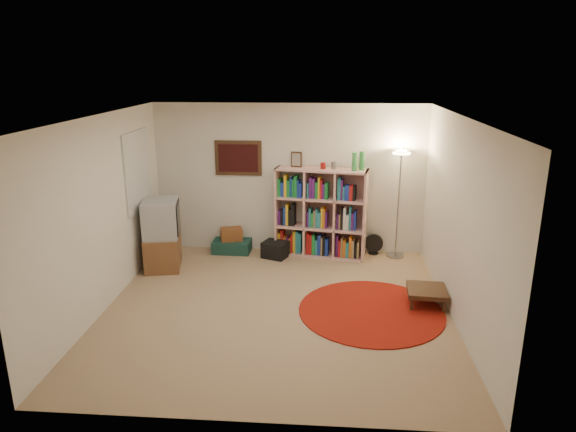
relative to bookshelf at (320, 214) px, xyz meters
name	(u,v)px	position (x,y,z in m)	size (l,w,h in m)	color
room	(273,216)	(-0.57, -1.98, 0.54)	(4.54, 4.54, 2.54)	#9D7D5C
bookshelf	(320,214)	(0.00, 0.00, 0.00)	(1.53, 0.67, 1.78)	#D99D91
floor_lamp	(401,168)	(1.28, 0.01, 0.78)	(0.42, 0.42, 1.81)	#999A9D
floor_fan	(374,244)	(0.92, 0.10, -0.54)	(0.31, 0.18, 0.35)	black
tv_stand	(162,235)	(-2.45, -0.71, -0.19)	(0.66, 0.84, 1.09)	brown
dvd_box	(169,266)	(-2.35, -0.80, -0.67)	(0.32, 0.27, 0.10)	#A9A8AD
suitcase	(232,246)	(-1.49, 0.03, -0.62)	(0.65, 0.43, 0.21)	#14372F
wicker_basket	(231,234)	(-1.50, 0.05, -0.41)	(0.42, 0.35, 0.21)	brown
duffel_bag	(275,249)	(-0.73, -0.17, -0.58)	(0.48, 0.44, 0.27)	black
paper_towel	(294,247)	(-0.43, 0.02, -0.60)	(0.14, 0.14, 0.23)	silver
red_rug	(371,311)	(0.72, -2.03, -0.71)	(1.89, 1.89, 0.02)	maroon
side_table	(427,291)	(1.46, -1.78, -0.52)	(0.55, 0.55, 0.24)	#341F12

